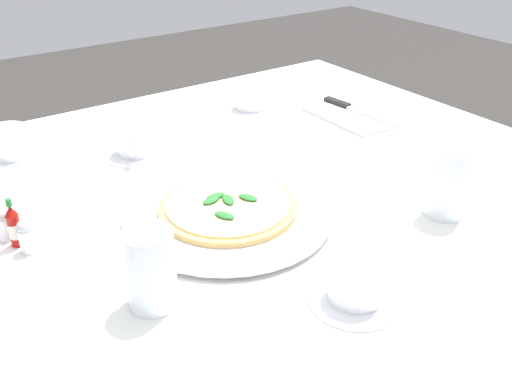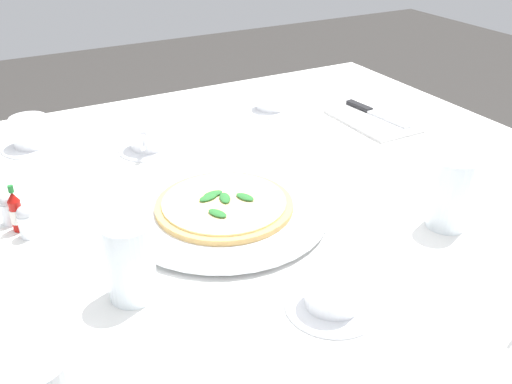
{
  "view_description": "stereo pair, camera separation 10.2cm",
  "coord_description": "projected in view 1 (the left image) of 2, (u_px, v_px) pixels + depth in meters",
  "views": [
    {
      "loc": [
        0.76,
        -0.59,
        1.26
      ],
      "look_at": [
        0.02,
        -0.07,
        0.76
      ],
      "focal_mm": 40.44,
      "sensor_mm": 36.0,
      "label": 1
    },
    {
      "loc": [
        0.81,
        -0.5,
        1.26
      ],
      "look_at": [
        0.02,
        -0.07,
        0.76
      ],
      "focal_mm": 40.44,
      "sensor_mm": 36.0,
      "label": 2
    }
  ],
  "objects": [
    {
      "name": "dining_table",
      "position": [
        280.0,
        240.0,
        1.15
      ],
      "size": [
        1.22,
        1.22,
        0.74
      ],
      "color": "white",
      "rests_on": "ground_plane"
    },
    {
      "name": "pizza_plate",
      "position": [
        228.0,
        213.0,
        0.98
      ],
      "size": [
        0.35,
        0.35,
        0.02
      ],
      "color": "white",
      "rests_on": "dining_table"
    },
    {
      "name": "pizza",
      "position": [
        228.0,
        206.0,
        0.97
      ],
      "size": [
        0.23,
        0.23,
        0.02
      ],
      "color": "#DBAD60",
      "rests_on": "pizza_plate"
    },
    {
      "name": "coffee_cup_left_edge",
      "position": [
        250.0,
        100.0,
        1.43
      ],
      "size": [
        0.13,
        0.13,
        0.06
      ],
      "color": "white",
      "rests_on": "dining_table"
    },
    {
      "name": "coffee_cup_center_back",
      "position": [
        355.0,
        284.0,
        0.78
      ],
      "size": [
        0.13,
        0.13,
        0.06
      ],
      "color": "white",
      "rests_on": "dining_table"
    },
    {
      "name": "coffee_cup_far_right",
      "position": [
        135.0,
        142.0,
        1.19
      ],
      "size": [
        0.13,
        0.13,
        0.07
      ],
      "color": "white",
      "rests_on": "dining_table"
    },
    {
      "name": "coffee_cup_far_left",
      "position": [
        9.0,
        144.0,
        1.18
      ],
      "size": [
        0.13,
        0.13,
        0.07
      ],
      "color": "white",
      "rests_on": "dining_table"
    },
    {
      "name": "water_glass_right_edge",
      "position": [
        448.0,
        187.0,
        0.97
      ],
      "size": [
        0.07,
        0.07,
        0.12
      ],
      "color": "white",
      "rests_on": "dining_table"
    },
    {
      "name": "water_glass_back_corner",
      "position": [
        151.0,
        272.0,
        0.77
      ],
      "size": [
        0.07,
        0.07,
        0.12
      ],
      "color": "white",
      "rests_on": "dining_table"
    },
    {
      "name": "napkin_folded",
      "position": [
        352.0,
        113.0,
        1.39
      ],
      "size": [
        0.22,
        0.13,
        0.02
      ],
      "rotation": [
        0.0,
        0.0,
        0.01
      ],
      "color": "white",
      "rests_on": "dining_table"
    },
    {
      "name": "dinner_knife",
      "position": [
        353.0,
        108.0,
        1.38
      ],
      "size": [
        0.2,
        0.04,
        0.01
      ],
      "rotation": [
        0.0,
        0.0,
        0.1
      ],
      "color": "silver",
      "rests_on": "napkin_folded"
    },
    {
      "name": "hot_sauce_bottle",
      "position": [
        14.0,
        226.0,
        0.9
      ],
      "size": [
        0.02,
        0.02,
        0.08
      ],
      "color": "#B7140F",
      "rests_on": "dining_table"
    },
    {
      "name": "salt_shaker",
      "position": [
        27.0,
        237.0,
        0.89
      ],
      "size": [
        0.03,
        0.03,
        0.06
      ],
      "color": "white",
      "rests_on": "dining_table"
    },
    {
      "name": "pepper_shaker",
      "position": [
        4.0,
        225.0,
        0.92
      ],
      "size": [
        0.03,
        0.03,
        0.06
      ],
      "color": "white",
      "rests_on": "dining_table"
    }
  ]
}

